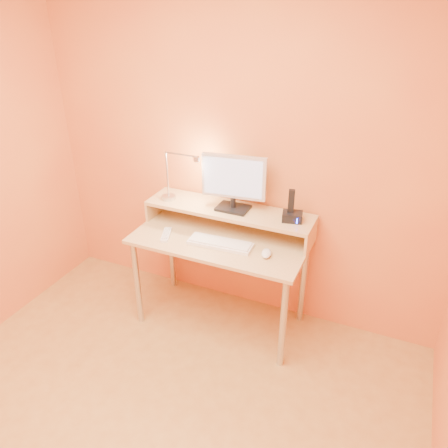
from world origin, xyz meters
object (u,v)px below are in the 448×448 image
at_px(lamp_base, 169,197).
at_px(keyboard, 220,244).
at_px(monitor_panel, 234,177).
at_px(remote_control, 166,235).
at_px(phone_dock, 292,217).
at_px(mouse, 266,253).

height_order(lamp_base, keyboard, lamp_base).
bearing_deg(monitor_panel, lamp_base, 177.20).
xyz_separation_m(keyboard, remote_control, (-0.39, -0.04, -0.00)).
bearing_deg(phone_dock, keyboard, -163.03).
height_order(keyboard, remote_control, keyboard).
xyz_separation_m(phone_dock, mouse, (-0.09, -0.24, -0.17)).
relative_size(mouse, remote_control, 0.60).
bearing_deg(mouse, keyboard, 167.97).
distance_m(lamp_base, keyboard, 0.57).
bearing_deg(monitor_panel, phone_dock, -8.77).
relative_size(lamp_base, phone_dock, 0.77).
bearing_deg(mouse, phone_dock, 57.91).
bearing_deg(mouse, remote_control, 171.23).
distance_m(monitor_panel, lamp_base, 0.55).
height_order(monitor_panel, lamp_base, monitor_panel).
xyz_separation_m(lamp_base, mouse, (0.83, -0.21, -0.15)).
bearing_deg(remote_control, keyboard, -15.58).
bearing_deg(monitor_panel, remote_control, -151.34).
bearing_deg(lamp_base, remote_control, -65.70).
xyz_separation_m(monitor_panel, remote_control, (-0.39, -0.28, -0.39)).
distance_m(lamp_base, phone_dock, 0.92).
bearing_deg(keyboard, monitor_panel, 88.94).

